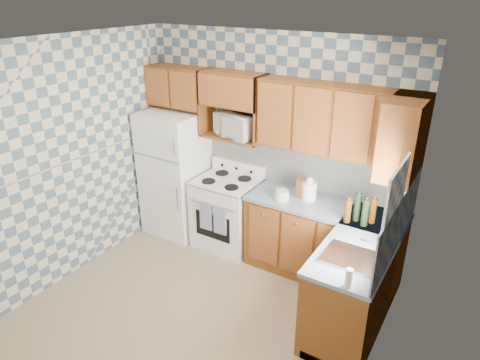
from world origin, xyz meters
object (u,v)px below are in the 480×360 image
at_px(stove_body, 227,213).
at_px(microwave, 238,125).
at_px(refrigerator, 176,173).
at_px(electric_kettle, 309,191).

height_order(stove_body, microwave, microwave).
xyz_separation_m(refrigerator, stove_body, (0.80, 0.03, -0.39)).
bearing_deg(electric_kettle, refrigerator, -177.57).
relative_size(refrigerator, microwave, 3.21).
height_order(refrigerator, stove_body, refrigerator).
bearing_deg(refrigerator, stove_body, 1.78).
relative_size(refrigerator, stove_body, 1.87).
xyz_separation_m(refrigerator, electric_kettle, (1.88, 0.08, 0.19)).
bearing_deg(stove_body, electric_kettle, 2.91).
xyz_separation_m(stove_body, microwave, (0.05, 0.19, 1.14)).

